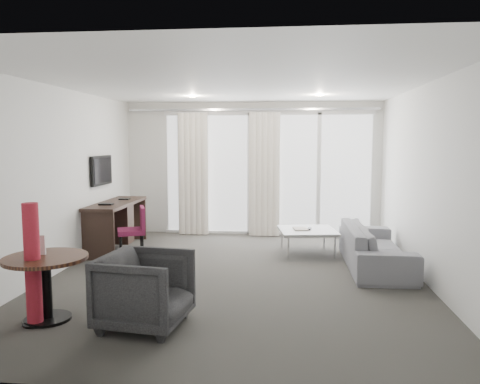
# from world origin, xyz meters

# --- Properties ---
(floor) EXTENTS (5.00, 6.00, 0.00)m
(floor) POSITION_xyz_m (0.00, 0.00, 0.00)
(floor) COLOR #3D3B36
(floor) RESTS_ON ground
(ceiling) EXTENTS (5.00, 6.00, 0.00)m
(ceiling) POSITION_xyz_m (0.00, 0.00, 2.60)
(ceiling) COLOR white
(ceiling) RESTS_ON ground
(wall_left) EXTENTS (0.00, 6.00, 2.60)m
(wall_left) POSITION_xyz_m (-2.50, 0.00, 1.30)
(wall_left) COLOR silver
(wall_left) RESTS_ON ground
(wall_right) EXTENTS (0.00, 6.00, 2.60)m
(wall_right) POSITION_xyz_m (2.50, 0.00, 1.30)
(wall_right) COLOR silver
(wall_right) RESTS_ON ground
(wall_front) EXTENTS (5.00, 0.00, 2.60)m
(wall_front) POSITION_xyz_m (0.00, -3.00, 1.30)
(wall_front) COLOR silver
(wall_front) RESTS_ON ground
(window_panel) EXTENTS (4.00, 0.02, 2.38)m
(window_panel) POSITION_xyz_m (0.30, 2.98, 1.20)
(window_panel) COLOR white
(window_panel) RESTS_ON ground
(window_frame) EXTENTS (4.10, 0.06, 2.44)m
(window_frame) POSITION_xyz_m (0.30, 2.97, 1.20)
(window_frame) COLOR white
(window_frame) RESTS_ON ground
(curtain_left) EXTENTS (0.60, 0.20, 2.38)m
(curtain_left) POSITION_xyz_m (-1.15, 2.82, 1.20)
(curtain_left) COLOR white
(curtain_left) RESTS_ON ground
(curtain_right) EXTENTS (0.60, 0.20, 2.38)m
(curtain_right) POSITION_xyz_m (0.25, 2.82, 1.20)
(curtain_right) COLOR white
(curtain_right) RESTS_ON ground
(curtain_track) EXTENTS (4.80, 0.04, 0.04)m
(curtain_track) POSITION_xyz_m (0.00, 2.82, 2.45)
(curtain_track) COLOR #B2B2B7
(curtain_track) RESTS_ON ceiling
(downlight_a) EXTENTS (0.12, 0.12, 0.02)m
(downlight_a) POSITION_xyz_m (-0.90, 1.60, 2.59)
(downlight_a) COLOR #FFE0B2
(downlight_a) RESTS_ON ceiling
(downlight_b) EXTENTS (0.12, 0.12, 0.02)m
(downlight_b) POSITION_xyz_m (1.20, 1.60, 2.59)
(downlight_b) COLOR #FFE0B2
(downlight_b) RESTS_ON ceiling
(desk) EXTENTS (0.54, 1.72, 0.81)m
(desk) POSITION_xyz_m (-2.21, 1.45, 0.40)
(desk) COLOR black
(desk) RESTS_ON floor
(tv) EXTENTS (0.05, 0.80, 0.50)m
(tv) POSITION_xyz_m (-2.46, 1.45, 1.35)
(tv) COLOR black
(tv) RESTS_ON wall_left
(desk_chair) EXTENTS (0.56, 0.55, 0.81)m
(desk_chair) POSITION_xyz_m (-1.78, 0.92, 0.40)
(desk_chair) COLOR maroon
(desk_chair) RESTS_ON floor
(round_table) EXTENTS (0.93, 0.93, 0.67)m
(round_table) POSITION_xyz_m (-1.76, -1.75, 0.34)
(round_table) COLOR #391F13
(round_table) RESTS_ON floor
(menu_card) EXTENTS (0.11, 0.02, 0.20)m
(menu_card) POSITION_xyz_m (-1.85, -1.68, 0.72)
(menu_card) COLOR white
(menu_card) RESTS_ON round_table
(red_lamp) EXTENTS (0.28, 0.28, 1.24)m
(red_lamp) POSITION_xyz_m (-1.83, -1.88, 0.62)
(red_lamp) COLOR #A31E2D
(red_lamp) RESTS_ON floor
(tub_armchair) EXTENTS (0.92, 0.90, 0.75)m
(tub_armchair) POSITION_xyz_m (-0.70, -1.82, 0.37)
(tub_armchair) COLOR #29292B
(tub_armchair) RESTS_ON floor
(coffee_table) EXTENTS (1.02, 1.02, 0.40)m
(coffee_table) POSITION_xyz_m (1.03, 1.43, 0.20)
(coffee_table) COLOR gray
(coffee_table) RESTS_ON floor
(remote) EXTENTS (0.07, 0.16, 0.02)m
(remote) POSITION_xyz_m (1.06, 1.44, 0.36)
(remote) COLOR black
(remote) RESTS_ON coffee_table
(magazine) EXTENTS (0.27, 0.32, 0.02)m
(magazine) POSITION_xyz_m (0.92, 1.44, 0.36)
(magazine) COLOR gray
(magazine) RESTS_ON coffee_table
(sofa) EXTENTS (0.82, 2.09, 0.61)m
(sofa) POSITION_xyz_m (1.99, 0.69, 0.31)
(sofa) COLOR slate
(sofa) RESTS_ON floor
(terrace_slab) EXTENTS (5.60, 3.00, 0.12)m
(terrace_slab) POSITION_xyz_m (0.30, 4.50, -0.06)
(terrace_slab) COLOR #4D4D50
(terrace_slab) RESTS_ON ground
(rattan_chair_a) EXTENTS (0.66, 0.66, 0.81)m
(rattan_chair_a) POSITION_xyz_m (1.24, 4.34, 0.40)
(rattan_chair_a) COLOR brown
(rattan_chair_a) RESTS_ON terrace_slab
(rattan_chair_b) EXTENTS (0.65, 0.65, 0.80)m
(rattan_chair_b) POSITION_xyz_m (1.78, 4.70, 0.40)
(rattan_chair_b) COLOR brown
(rattan_chair_b) RESTS_ON terrace_slab
(rattan_table) EXTENTS (0.59, 0.59, 0.46)m
(rattan_table) POSITION_xyz_m (1.23, 4.48, 0.23)
(rattan_table) COLOR brown
(rattan_table) RESTS_ON terrace_slab
(balustrade) EXTENTS (5.50, 0.06, 1.05)m
(balustrade) POSITION_xyz_m (0.30, 5.95, 0.50)
(balustrade) COLOR #B2B2B7
(balustrade) RESTS_ON terrace_slab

